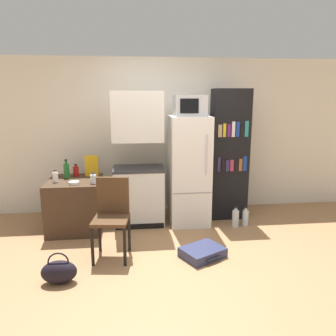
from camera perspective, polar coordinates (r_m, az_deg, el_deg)
name	(u,v)px	position (r m, az deg, el deg)	size (l,w,h in m)	color
ground_plane	(177,264)	(3.88, 1.60, -16.44)	(24.00, 24.00, 0.00)	#A3754C
wall_back	(173,136)	(5.45, 0.88, 5.67)	(6.40, 0.10, 2.48)	silver
side_table	(76,204)	(4.88, -15.80, -6.12)	(0.73, 0.79, 0.72)	#422D1E
kitchen_hutch	(138,164)	(4.80, -5.20, 0.74)	(0.74, 0.54, 1.95)	silver
refrigerator	(189,170)	(4.85, 3.66, -0.43)	(0.57, 0.64, 1.60)	white
microwave	(190,106)	(4.73, 3.82, 10.79)	(0.44, 0.39, 0.29)	#B7B7BC
bookshelf	(229,155)	(5.11, 10.60, 2.25)	(0.55, 0.33, 1.99)	black
bottle_ketchup_red	(76,171)	(4.99, -15.73, -0.52)	(0.08, 0.08, 0.18)	#AD1914
bottle_milk_white	(55,177)	(4.72, -19.01, -1.49)	(0.07, 0.07, 0.17)	white
bottle_green_tall	(67,170)	(4.89, -17.26, -0.37)	(0.08, 0.08, 0.28)	#1E6028
bottle_clear_short	(93,179)	(4.50, -12.88, -1.86)	(0.08, 0.08, 0.15)	silver
bowl	(74,183)	(4.54, -16.05, -2.52)	(0.14, 0.14, 0.04)	silver
cereal_box	(92,166)	(4.94, -13.15, 0.37)	(0.19, 0.07, 0.30)	gold
chair	(112,210)	(3.93, -9.73, -7.28)	(0.45, 0.45, 0.94)	black
suitcase_large_flat	(203,252)	(4.04, 6.04, -14.39)	(0.59, 0.54, 0.11)	navy
handbag	(59,272)	(3.66, -18.46, -16.75)	(0.36, 0.20, 0.33)	black
water_bottle_front	(245,217)	(5.02, 13.33, -8.35)	(0.09, 0.09, 0.29)	silver
water_bottle_middle	(235,218)	(4.95, 11.66, -8.50)	(0.10, 0.10, 0.31)	silver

